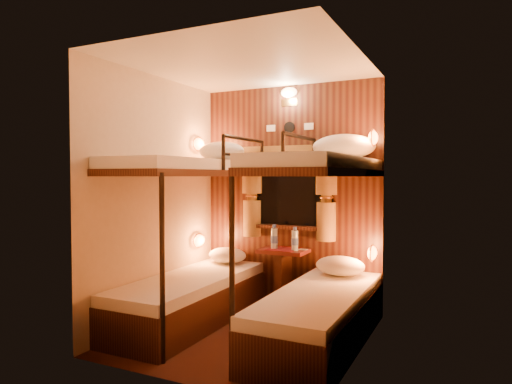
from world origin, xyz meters
The scene contains 22 objects.
floor centered at (0.00, 0.00, 0.00)m, with size 2.10×2.10×0.00m, color #39150F.
ceiling centered at (0.00, 0.00, 2.40)m, with size 2.10×2.10×0.00m, color silver.
wall_back centered at (0.00, 1.05, 1.20)m, with size 2.40×2.40×0.00m, color #C6B293.
wall_front centered at (0.00, -1.05, 1.20)m, with size 2.40×2.40×0.00m, color #C6B293.
wall_left centered at (-1.00, 0.00, 1.20)m, with size 2.40×2.40×0.00m, color #C6B293.
wall_right centered at (1.00, 0.00, 1.20)m, with size 2.40×2.40×0.00m, color #C6B293.
back_panel centered at (0.00, 1.04, 1.20)m, with size 2.00×0.03×2.40m, color black.
bunk_left centered at (-0.65, 0.07, 0.56)m, with size 0.72×1.90×1.82m.
bunk_right centered at (0.65, 0.07, 0.56)m, with size 0.72×1.90×1.82m.
window centered at (0.00, 1.00, 1.18)m, with size 1.00×0.12×0.79m.
curtains centered at (0.00, 0.97, 1.26)m, with size 1.10×0.22×1.00m.
back_fixtures centered at (0.00, 1.00, 2.25)m, with size 0.54×0.09×0.48m.
reading_lamps centered at (0.00, 0.70, 1.24)m, with size 2.00×0.20×1.25m.
table centered at (0.00, 0.85, 0.41)m, with size 0.50×0.34×0.66m.
bottle_left centered at (-0.09, 0.83, 0.76)m, with size 0.08×0.08×0.26m.
bottle_right centered at (0.14, 0.81, 0.76)m, with size 0.07×0.07×0.25m.
sachet_a centered at (0.20, 0.89, 0.65)m, with size 0.09×0.07×0.01m, color silver.
sachet_b centered at (0.16, 0.88, 0.65)m, with size 0.07×0.05×0.01m, color silver.
pillow_lower_left centered at (-0.65, 0.79, 0.54)m, with size 0.44×0.32×0.17m, color silver.
pillow_lower_right centered at (0.65, 0.71, 0.55)m, with size 0.48×0.34×0.19m, color silver.
pillow_upper_left centered at (-0.65, 0.67, 1.69)m, with size 0.52×0.37×0.21m, color silver.
pillow_upper_right centered at (0.65, 0.82, 1.71)m, with size 0.63×0.45×0.25m, color silver.
Camera 1 is at (1.82, -3.60, 1.42)m, focal length 32.00 mm.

